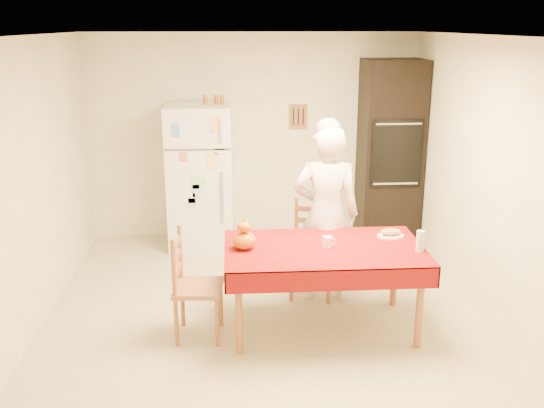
{
  "coord_description": "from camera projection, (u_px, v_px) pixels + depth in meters",
  "views": [
    {
      "loc": [
        -0.28,
        -5.12,
        2.6
      ],
      "look_at": [
        0.09,
        0.2,
        1.0
      ],
      "focal_mm": 40.0,
      "sensor_mm": 36.0,
      "label": 1
    }
  ],
  "objects": [
    {
      "name": "bread_plate",
      "position": [
        390.0,
        236.0,
        5.41
      ],
      "size": [
        0.24,
        0.24,
        0.02
      ],
      "primitive_type": "cylinder",
      "color": "white",
      "rests_on": "dining_table"
    },
    {
      "name": "pumpkin_upper",
      "position": [
        244.0,
        227.0,
        5.08
      ],
      "size": [
        0.12,
        0.12,
        0.09
      ],
      "primitive_type": "ellipsoid",
      "color": "#C74D04",
      "rests_on": "pumpkin_lower"
    },
    {
      "name": "refrigerator",
      "position": [
        200.0,
        177.0,
        7.16
      ],
      "size": [
        0.75,
        0.74,
        1.7
      ],
      "color": "white",
      "rests_on": "floor"
    },
    {
      "name": "floor",
      "position": [
        264.0,
        313.0,
        5.65
      ],
      "size": [
        4.5,
        4.5,
        0.0
      ],
      "primitive_type": "plane",
      "color": "tan",
      "rests_on": "ground"
    },
    {
      "name": "spice_jar_mid",
      "position": [
        216.0,
        100.0,
        6.97
      ],
      "size": [
        0.05,
        0.05,
        0.1
      ],
      "primitive_type": "cylinder",
      "color": "brown",
      "rests_on": "refrigerator"
    },
    {
      "name": "bread_loaf",
      "position": [
        391.0,
        232.0,
        5.4
      ],
      "size": [
        0.18,
        0.1,
        0.06
      ],
      "primitive_type": "ellipsoid",
      "color": "tan",
      "rests_on": "bread_plate"
    },
    {
      "name": "pumpkin_lower",
      "position": [
        244.0,
        240.0,
        5.11
      ],
      "size": [
        0.2,
        0.2,
        0.15
      ],
      "primitive_type": "ellipsoid",
      "color": "#EE4A05",
      "rests_on": "dining_table"
    },
    {
      "name": "room_shell",
      "position": [
        263.0,
        142.0,
        5.19
      ],
      "size": [
        4.02,
        4.52,
        2.51
      ],
      "color": "white",
      "rests_on": "ground"
    },
    {
      "name": "chair_far",
      "position": [
        313.0,
        245.0,
        5.95
      ],
      "size": [
        0.5,
        0.48,
        0.95
      ],
      "rotation": [
        0.0,
        0.0,
        -0.23
      ],
      "color": "brown",
      "rests_on": "floor"
    },
    {
      "name": "oven_cabinet",
      "position": [
        390.0,
        153.0,
        7.29
      ],
      "size": [
        0.7,
        0.62,
        2.2
      ],
      "color": "black",
      "rests_on": "floor"
    },
    {
      "name": "wine_glass",
      "position": [
        420.0,
        241.0,
        5.06
      ],
      "size": [
        0.07,
        0.07,
        0.18
      ],
      "primitive_type": "cylinder",
      "color": "silver",
      "rests_on": "dining_table"
    },
    {
      "name": "dining_table",
      "position": [
        324.0,
        255.0,
        5.19
      ],
      "size": [
        1.7,
        1.0,
        0.76
      ],
      "color": "brown",
      "rests_on": "floor"
    },
    {
      "name": "spice_jar_left",
      "position": [
        205.0,
        100.0,
        6.96
      ],
      "size": [
        0.05,
        0.05,
        0.1
      ],
      "primitive_type": "cylinder",
      "color": "#99571B",
      "rests_on": "refrigerator"
    },
    {
      "name": "coffee_mug",
      "position": [
        327.0,
        242.0,
        5.14
      ],
      "size": [
        0.08,
        0.08,
        0.1
      ],
      "primitive_type": "cylinder",
      "color": "silver",
      "rests_on": "dining_table"
    },
    {
      "name": "chair_left",
      "position": [
        191.0,
        281.0,
        5.1
      ],
      "size": [
        0.43,
        0.45,
        0.95
      ],
      "rotation": [
        0.0,
        0.0,
        1.5
      ],
      "color": "brown",
      "rests_on": "floor"
    },
    {
      "name": "seated_woman",
      "position": [
        326.0,
        215.0,
        5.72
      ],
      "size": [
        0.67,
        0.48,
        1.72
      ],
      "primitive_type": "imported",
      "rotation": [
        0.0,
        0.0,
        3.03
      ],
      "color": "silver",
      "rests_on": "floor"
    },
    {
      "name": "spice_jar_right",
      "position": [
        222.0,
        100.0,
        6.97
      ],
      "size": [
        0.05,
        0.05,
        0.1
      ],
      "primitive_type": "cylinder",
      "color": "#965B1B",
      "rests_on": "refrigerator"
    }
  ]
}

